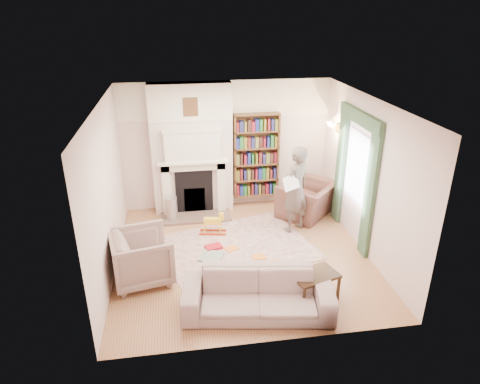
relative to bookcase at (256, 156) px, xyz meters
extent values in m
plane|color=#8F5B39|center=(-0.65, -2.12, -1.18)|extent=(4.50, 4.50, 0.00)
plane|color=white|center=(-0.65, -2.12, 1.62)|extent=(4.50, 4.50, 0.00)
plane|color=beige|center=(-0.65, 0.13, 0.22)|extent=(4.50, 0.00, 4.50)
plane|color=beige|center=(-0.65, -4.37, 0.22)|extent=(4.50, 0.00, 4.50)
plane|color=beige|center=(-2.90, -2.12, 0.22)|extent=(0.00, 4.50, 4.50)
plane|color=beige|center=(1.60, -2.12, 0.22)|extent=(0.00, 4.50, 4.50)
cube|color=beige|center=(-1.40, -0.04, 0.22)|extent=(1.70, 0.35, 2.80)
cube|color=silver|center=(-1.40, -0.33, 0.04)|extent=(1.47, 0.24, 0.05)
cube|color=black|center=(-1.40, -0.24, -0.68)|extent=(0.80, 0.06, 0.96)
cube|color=silver|center=(-1.40, -0.31, 0.38)|extent=(1.15, 0.18, 0.62)
cube|color=brown|center=(0.00, 0.00, 0.00)|extent=(1.00, 0.24, 1.85)
cube|color=silver|center=(1.58, -1.72, 0.27)|extent=(0.02, 0.90, 1.30)
cube|color=#29402B|center=(1.55, -2.42, 0.02)|extent=(0.07, 0.32, 2.40)
cube|color=#29402B|center=(1.55, -1.02, 0.02)|extent=(0.07, 0.32, 2.40)
cube|color=#29402B|center=(1.54, -1.72, 1.20)|extent=(0.09, 1.70, 0.24)
cube|color=beige|center=(-0.72, -1.86, -1.17)|extent=(3.17, 2.74, 0.01)
imported|color=#532C2D|center=(0.99, -0.73, -0.80)|extent=(1.51, 1.51, 0.74)
imported|color=gray|center=(-2.39, -2.63, -0.74)|extent=(1.12, 1.10, 0.86)
imported|color=#B1A292|center=(-0.67, -3.72, -0.85)|extent=(2.30, 1.18, 0.64)
imported|color=#544A43|center=(0.54, -1.33, -0.29)|extent=(0.78, 0.70, 1.78)
cube|color=white|center=(0.39, -1.53, -0.05)|extent=(0.39, 0.30, 0.26)
cylinder|color=#AFB0B7|center=(-1.90, -0.56, -0.90)|extent=(0.25, 0.25, 0.55)
cube|color=gold|center=(-1.22, -2.14, -1.15)|extent=(0.52, 0.52, 0.03)
cube|color=#AD1322|center=(-1.15, -1.84, -1.14)|extent=(0.35, 0.28, 0.05)
cube|color=red|center=(-0.82, -1.91, -1.16)|extent=(0.29, 0.26, 0.02)
cube|color=red|center=(-0.56, -2.70, -1.16)|extent=(0.30, 0.29, 0.02)
cube|color=red|center=(-0.36, -2.28, -1.16)|extent=(0.25, 0.19, 0.02)
cube|color=red|center=(-0.11, -2.51, -1.16)|extent=(0.27, 0.22, 0.02)
camera|label=1|loc=(-1.72, -8.78, 3.03)|focal=32.00mm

